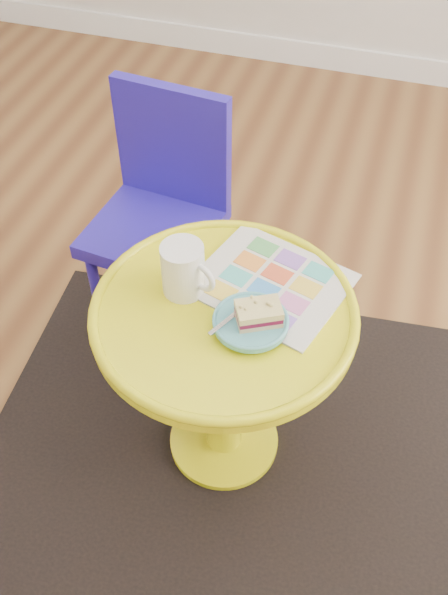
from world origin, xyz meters
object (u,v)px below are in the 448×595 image
(chair, at_px, (162,205))
(newspaper, at_px, (271,283))
(side_table, at_px, (224,354))
(plate, at_px, (251,322))
(mug, at_px, (184,268))

(chair, distance_m, newspaper, 0.52)
(side_table, distance_m, plate, 0.19)
(plate, bearing_deg, newspaper, 86.49)
(chair, xyz_separation_m, newspaper, (0.39, -0.32, 0.12))
(mug, bearing_deg, plate, -0.52)
(newspaper, height_order, plate, plate)
(chair, relative_size, plate, 4.72)
(mug, relative_size, plate, 0.82)
(newspaper, distance_m, plate, 0.14)
(plate, bearing_deg, side_table, 155.79)
(side_table, distance_m, mug, 0.25)
(side_table, height_order, mug, mug)
(newspaper, distance_m, mug, 0.20)
(side_table, relative_size, chair, 0.77)
(chair, height_order, newspaper, chair)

